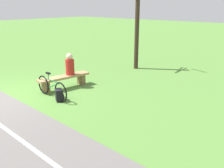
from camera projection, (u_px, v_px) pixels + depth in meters
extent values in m
plane|color=#548438|center=(3.00, 99.00, 8.38)|extent=(80.00, 80.00, 0.00)
cube|color=#66605E|center=(47.00, 160.00, 5.10)|extent=(3.93, 36.07, 0.02)
cube|color=silver|center=(47.00, 159.00, 5.09)|extent=(1.53, 31.97, 0.00)
cube|color=#A88456|center=(64.00, 77.00, 9.29)|extent=(2.03, 0.69, 0.08)
cube|color=brown|center=(81.00, 79.00, 9.83)|extent=(0.21, 0.38, 0.40)
cube|color=brown|center=(46.00, 87.00, 8.90)|extent=(0.21, 0.38, 0.40)
cylinder|color=#B2231E|center=(70.00, 67.00, 9.36)|extent=(0.37, 0.37, 0.58)
sphere|color=beige|center=(69.00, 57.00, 9.24)|extent=(0.24, 0.24, 0.24)
torus|color=black|center=(61.00, 92.00, 8.01)|extent=(0.10, 0.66, 0.66)
torus|color=black|center=(43.00, 85.00, 8.74)|extent=(0.10, 0.66, 0.66)
cylinder|color=#237038|center=(51.00, 80.00, 8.29)|extent=(0.11, 0.91, 0.04)
cylinder|color=#237038|center=(54.00, 85.00, 8.22)|extent=(0.09, 0.66, 0.31)
cylinder|color=#237038|center=(48.00, 76.00, 8.37)|extent=(0.03, 0.03, 0.20)
cube|color=black|center=(48.00, 73.00, 8.34)|extent=(0.10, 0.21, 0.05)
cube|color=black|center=(59.00, 95.00, 8.14)|extent=(0.34, 0.38, 0.39)
cube|color=black|center=(63.00, 96.00, 8.20)|extent=(0.15, 0.22, 0.18)
cylinder|color=#38281E|center=(137.00, 29.00, 11.75)|extent=(0.20, 0.20, 3.73)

